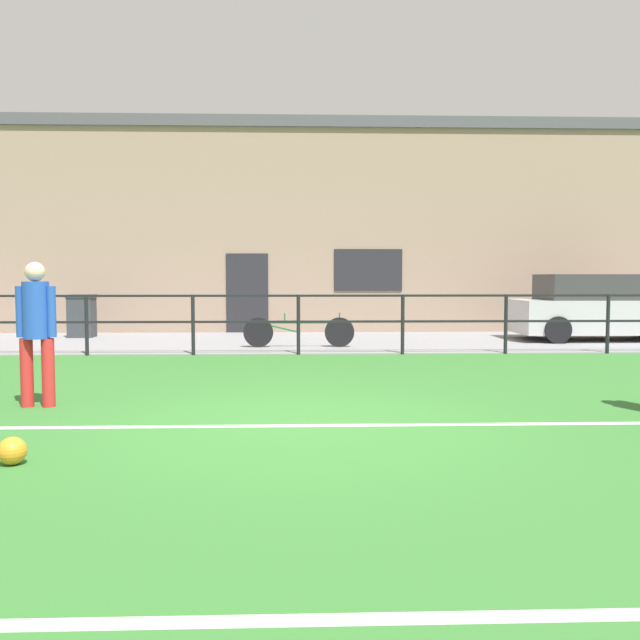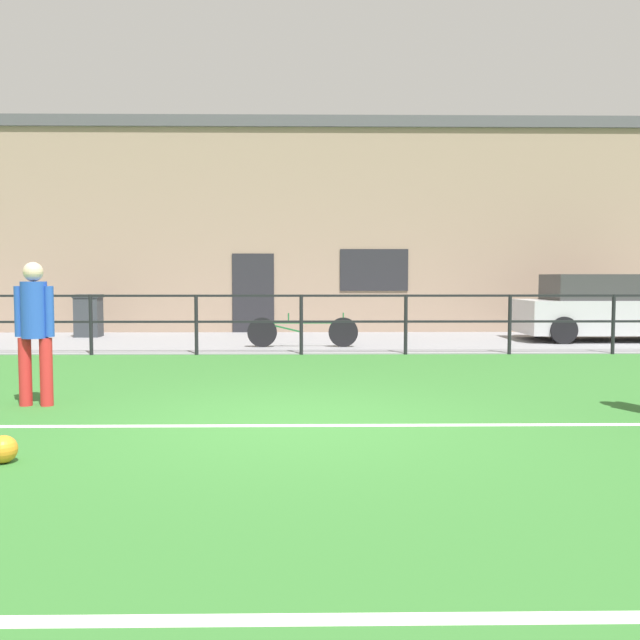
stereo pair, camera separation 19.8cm
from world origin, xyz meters
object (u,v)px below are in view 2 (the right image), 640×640
bicycle_parked_1 (302,332)px  trash_bin_0 (88,315)px  parked_car_red (607,309)px  soccer_ball_match (3,449)px  player_striker (35,325)px

bicycle_parked_1 → trash_bin_0: bearing=154.6°
parked_car_red → trash_bin_0: 12.35m
soccer_ball_match → bicycle_parked_1: (2.29, 8.69, 0.23)m
player_striker → trash_bin_0: player_striker is taller
player_striker → trash_bin_0: size_ratio=1.59×
player_striker → parked_car_red: 12.64m
parked_car_red → trash_bin_0: size_ratio=3.91×
player_striker → parked_car_red: (10.03, 7.69, -0.19)m
soccer_ball_match → trash_bin_0: bearing=104.9°
trash_bin_0 → player_striker: bearing=-75.5°
player_striker → trash_bin_0: 9.07m
parked_car_red → player_striker: bearing=-142.5°
bicycle_parked_1 → soccer_ball_match: bearing=-104.8°
parked_car_red → bicycle_parked_1: parked_car_red is taller
soccer_ball_match → trash_bin_0: (-2.97, 11.18, 0.43)m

